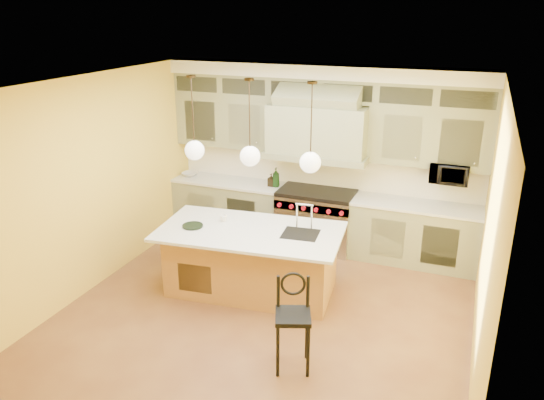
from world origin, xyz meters
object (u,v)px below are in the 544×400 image
at_px(kitchen_island, 252,259).
at_px(microwave, 449,173).
at_px(counter_stool, 293,317).
at_px(range, 316,219).

bearing_deg(kitchen_island, microwave, 31.61).
xyz_separation_m(kitchen_island, microwave, (2.34, 1.80, 0.98)).
bearing_deg(counter_stool, microwave, 47.65).
relative_size(range, microwave, 2.21).
xyz_separation_m(kitchen_island, counter_stool, (1.07, -1.36, 0.13)).
relative_size(range, kitchen_island, 0.47).
bearing_deg(counter_stool, range, 82.10).
height_order(range, microwave, microwave).
xyz_separation_m(range, kitchen_island, (-0.39, -1.70, -0.01)).
bearing_deg(kitchen_island, counter_stool, -57.80).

